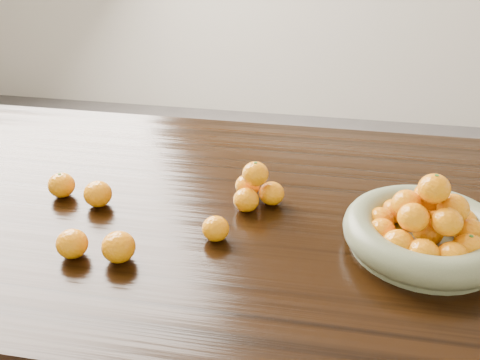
% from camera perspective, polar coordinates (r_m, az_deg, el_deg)
% --- Properties ---
extents(dining_table, '(2.00, 1.00, 0.75)m').
position_cam_1_polar(dining_table, '(1.26, 0.56, -6.38)').
color(dining_table, black).
rests_on(dining_table, ground).
extents(fruit_bowl, '(0.32, 0.32, 0.16)m').
position_cam_1_polar(fruit_bowl, '(1.12, 19.27, -5.12)').
color(fruit_bowl, gray).
rests_on(fruit_bowl, dining_table).
extents(orange_pyramid, '(0.12, 0.12, 0.10)m').
position_cam_1_polar(orange_pyramid, '(1.21, 1.62, -0.85)').
color(orange_pyramid, orange).
rests_on(orange_pyramid, dining_table).
extents(loose_orange_0, '(0.06, 0.06, 0.06)m').
position_cam_1_polar(loose_orange_0, '(1.31, -18.51, -0.52)').
color(loose_orange_0, orange).
rests_on(loose_orange_0, dining_table).
extents(loose_orange_1, '(0.06, 0.06, 0.06)m').
position_cam_1_polar(loose_orange_1, '(1.09, -17.47, -6.51)').
color(loose_orange_1, orange).
rests_on(loose_orange_1, dining_table).
extents(loose_orange_2, '(0.06, 0.06, 0.05)m').
position_cam_1_polar(loose_orange_2, '(1.09, -2.63, -5.21)').
color(loose_orange_2, orange).
rests_on(loose_orange_2, dining_table).
extents(loose_orange_3, '(0.06, 0.06, 0.06)m').
position_cam_1_polar(loose_orange_3, '(1.25, -14.93, -1.44)').
color(loose_orange_3, orange).
rests_on(loose_orange_3, dining_table).
extents(loose_orange_4, '(0.07, 0.07, 0.06)m').
position_cam_1_polar(loose_orange_4, '(1.06, -12.83, -6.99)').
color(loose_orange_4, orange).
rests_on(loose_orange_4, dining_table).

